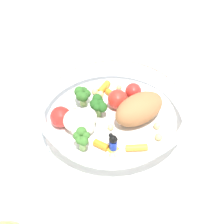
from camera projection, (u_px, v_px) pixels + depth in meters
name	position (u px, v px, depth m)	size (l,w,h in m)	color
ground_plane	(117.00, 122.00, 0.55)	(2.40, 2.40, 0.00)	white
food_container	(112.00, 112.00, 0.52)	(0.23, 0.23, 0.06)	white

